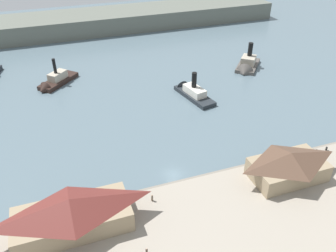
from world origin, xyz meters
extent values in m
plane|color=slate|center=(0.00, 0.00, 0.00)|extent=(320.00, 320.00, 0.00)
cube|color=#9E9384|center=(0.00, -22.00, 0.60)|extent=(110.00, 36.00, 1.20)
cube|color=gray|center=(0.00, -3.60, 0.50)|extent=(110.00, 0.80, 1.00)
cube|color=#998466|center=(-22.87, -9.10, 3.36)|extent=(20.89, 9.14, 4.32)
pyramid|color=maroon|center=(-22.87, -9.10, 6.98)|extent=(21.30, 9.59, 2.92)
cube|color=#998466|center=(22.59, -10.30, 3.23)|extent=(15.81, 9.07, 4.06)
pyramid|color=brown|center=(22.59, -10.30, 6.50)|extent=(16.13, 9.52, 2.49)
cylinder|color=#4C3D33|center=(-11.92, -19.17, 1.86)|extent=(0.39, 0.39, 1.32)
sphere|color=#CCA889|center=(-11.92, -19.17, 2.64)|extent=(0.24, 0.24, 0.24)
cylinder|color=#6B5B4C|center=(-7.25, -7.40, 1.88)|extent=(0.40, 0.40, 1.36)
sphere|color=#CCA889|center=(-7.25, -7.40, 2.68)|extent=(0.25, 0.25, 0.25)
cylinder|color=black|center=(34.60, -5.46, 1.65)|extent=(0.44, 0.44, 0.90)
cylinder|color=black|center=(37.61, -5.41, 1.65)|extent=(0.44, 0.44, 0.90)
cylinder|color=black|center=(-9.17, -4.98, 1.65)|extent=(0.44, 0.44, 0.90)
cylinder|color=black|center=(-34.92, -5.27, 1.65)|extent=(0.44, 0.44, 0.90)
cube|color=black|center=(-20.27, 56.91, 0.73)|extent=(14.17, 14.16, 1.45)
cone|color=black|center=(-25.51, 51.68, 0.73)|extent=(5.22, 5.22, 4.72)
cube|color=#B2A893|center=(-20.27, 56.91, 2.72)|extent=(6.87, 6.87, 2.54)
cylinder|color=black|center=(-20.67, 56.51, 6.47)|extent=(1.04, 1.04, 4.96)
cube|color=#23282D|center=(18.95, 32.03, 0.64)|extent=(8.29, 16.70, 1.28)
cone|color=#23282D|center=(17.29, 39.85, 0.64)|extent=(5.07, 3.77, 4.57)
cube|color=silver|center=(18.95, 32.03, 2.40)|extent=(5.26, 8.59, 2.25)
cylinder|color=black|center=(18.86, 32.48, 5.91)|extent=(1.56, 1.56, 4.77)
cube|color=#514C47|center=(46.98, 47.15, 0.62)|extent=(14.41, 15.14, 1.24)
cone|color=#514C47|center=(42.31, 41.79, 0.62)|extent=(6.25, 5.91, 6.07)
cube|color=#B2A893|center=(46.98, 47.15, 2.69)|extent=(7.40, 7.50, 2.91)
cylinder|color=black|center=(47.63, 47.89, 6.58)|extent=(1.70, 1.70, 4.85)
cube|color=#60665B|center=(0.00, 110.00, 4.00)|extent=(180.00, 24.00, 8.00)
camera|label=1|loc=(-21.23, -56.12, 52.22)|focal=37.21mm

